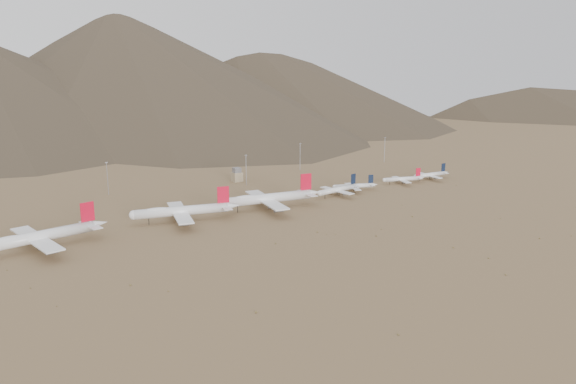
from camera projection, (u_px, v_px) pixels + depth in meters
ground at (283, 219)px, 370.67m from camera, size 3000.00×3000.00×0.00m
mountain_ridge at (26, 33)px, 1066.54m from camera, size 4400.00×1000.00×300.00m
widebody_west at (39, 236)px, 309.94m from camera, size 74.32×57.97×22.22m
widebody_centre at (182, 211)px, 363.25m from camera, size 70.74×55.79×21.45m
widebody_east at (268, 198)px, 393.66m from camera, size 76.92×59.99×23.00m
narrowbody_a at (339, 189)px, 433.59m from camera, size 45.22×32.72×14.94m
narrowbody_b at (355, 186)px, 448.70m from camera, size 36.36×27.22×12.59m
narrowbody_c at (403, 179)px, 474.45m from camera, size 37.26×27.75×12.76m
narrowbody_d at (431, 175)px, 491.28m from camera, size 39.63×28.58×13.08m
control_tower at (237, 175)px, 482.93m from camera, size 8.00×8.00×12.00m
mast_west at (107, 177)px, 434.66m from camera, size 2.00×0.60×25.70m
mast_centre at (246, 168)px, 466.92m from camera, size 2.00×0.60×25.70m
mast_east at (300, 155)px, 531.05m from camera, size 2.00×0.60×25.70m
mast_far_east at (385, 148)px, 570.29m from camera, size 2.00×0.60×25.70m
desert_scrub at (368, 254)px, 304.17m from camera, size 388.49×164.50×0.81m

